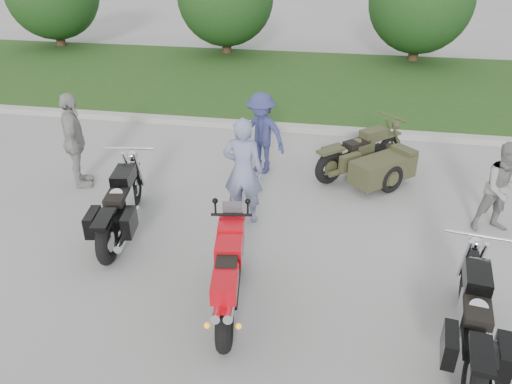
% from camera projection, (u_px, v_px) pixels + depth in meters
% --- Properties ---
extents(ground, '(80.00, 80.00, 0.00)m').
position_uv_depth(ground, '(215.00, 275.00, 7.33)').
color(ground, '#A0A09A').
rests_on(ground, ground).
extents(curb, '(60.00, 0.30, 0.15)m').
position_uv_depth(curb, '(275.00, 127.00, 12.49)').
color(curb, '#A09D97').
rests_on(curb, ground).
extents(grass_strip, '(60.00, 8.00, 0.14)m').
position_uv_depth(grass_strip, '(294.00, 82.00, 16.09)').
color(grass_strip, '#2C511B').
rests_on(grass_strip, ground).
extents(tree_mid_right, '(3.60, 3.60, 4.00)m').
position_uv_depth(tree_mid_right, '(421.00, 1.00, 17.36)').
color(tree_mid_right, '#3F2B1C').
rests_on(tree_mid_right, ground).
extents(sportbike_red, '(0.56, 2.08, 0.99)m').
position_uv_depth(sportbike_red, '(228.00, 274.00, 6.42)').
color(sportbike_red, black).
rests_on(sportbike_red, ground).
extents(cruiser_left, '(0.67, 2.47, 0.96)m').
position_uv_depth(cruiser_left, '(120.00, 208.00, 8.10)').
color(cruiser_left, black).
rests_on(cruiser_left, ground).
extents(cruiser_right, '(0.54, 2.41, 0.93)m').
position_uv_depth(cruiser_right, '(474.00, 323.00, 5.78)').
color(cruiser_right, black).
rests_on(cruiser_right, ground).
extents(cruiser_sidecar, '(1.99, 2.08, 0.90)m').
position_uv_depth(cruiser_sidecar, '(372.00, 163.00, 9.80)').
color(cruiser_sidecar, black).
rests_on(cruiser_sidecar, ground).
extents(person_stripe, '(0.69, 0.47, 1.86)m').
position_uv_depth(person_stripe, '(243.00, 171.00, 8.30)').
color(person_stripe, slate).
rests_on(person_stripe, ground).
extents(person_grey, '(0.88, 0.75, 1.57)m').
position_uv_depth(person_grey, '(504.00, 188.00, 8.06)').
color(person_grey, gray).
rests_on(person_grey, ground).
extents(person_denim, '(1.23, 0.97, 1.68)m').
position_uv_depth(person_denim, '(261.00, 133.00, 10.04)').
color(person_denim, navy).
rests_on(person_denim, ground).
extents(person_back, '(0.88, 1.18, 1.86)m').
position_uv_depth(person_back, '(74.00, 141.00, 9.43)').
color(person_back, '#9C9A96').
rests_on(person_back, ground).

